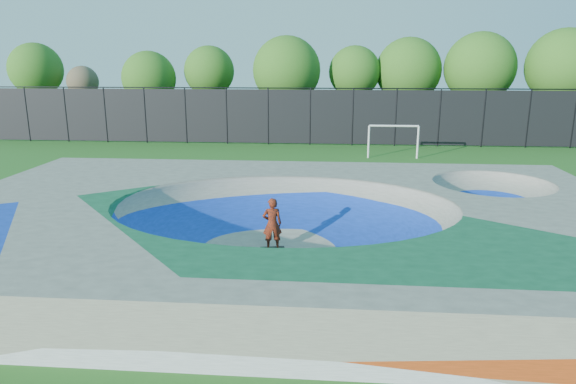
% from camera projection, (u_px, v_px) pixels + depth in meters
% --- Properties ---
extents(ground, '(120.00, 120.00, 0.00)m').
position_uv_depth(ground, '(284.00, 248.00, 16.59)').
color(ground, '#205818').
rests_on(ground, ground).
extents(skate_deck, '(22.00, 14.00, 1.50)m').
position_uv_depth(skate_deck, '(284.00, 226.00, 16.40)').
color(skate_deck, gray).
rests_on(skate_deck, ground).
extents(skater, '(0.69, 0.53, 1.70)m').
position_uv_depth(skater, '(272.00, 224.00, 16.28)').
color(skater, '#AE2E0D').
rests_on(skater, ground).
extents(skateboard, '(0.81, 0.36, 0.05)m').
position_uv_depth(skateboard, '(272.00, 248.00, 16.49)').
color(skateboard, black).
rests_on(skateboard, ground).
extents(soccer_goal, '(3.12, 0.12, 2.06)m').
position_uv_depth(soccer_goal, '(393.00, 135.00, 31.51)').
color(soccer_goal, silver).
rests_on(soccer_goal, ground).
extents(fence, '(48.09, 0.09, 4.04)m').
position_uv_depth(fence, '(310.00, 116.00, 36.34)').
color(fence, black).
rests_on(fence, ground).
extents(treeline, '(52.50, 7.42, 8.25)m').
position_uv_depth(treeline, '(388.00, 71.00, 40.23)').
color(treeline, '#4C3126').
rests_on(treeline, ground).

